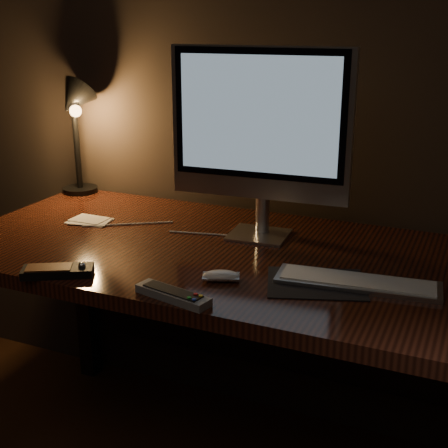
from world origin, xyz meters
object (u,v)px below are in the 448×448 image
at_px(media_remote, 58,271).
at_px(keyboard, 357,282).
at_px(monitor, 260,128).
at_px(tv_remote, 173,295).
at_px(desk, 242,284).
at_px(mouse, 221,277).
at_px(desk_lamp, 75,116).

bearing_deg(media_remote, keyboard, -10.08).
distance_m(monitor, tv_remote, 0.56).
relative_size(desk, mouse, 17.89).
height_order(desk, desk_lamp, desk_lamp).
bearing_deg(desk_lamp, media_remote, -70.61).
bearing_deg(keyboard, tv_remote, -152.07).
xyz_separation_m(desk, keyboard, (0.36, -0.16, 0.14)).
relative_size(desk, keyboard, 4.14).
distance_m(monitor, media_remote, 0.66).
bearing_deg(desk, monitor, 71.01).
height_order(monitor, mouse, monitor).
height_order(monitor, media_remote, monitor).
relative_size(mouse, desk_lamp, 0.21).
distance_m(keyboard, media_remote, 0.73).
relative_size(monitor, keyboard, 1.38).
xyz_separation_m(tv_remote, desk_lamp, (-0.71, 0.62, 0.27)).
relative_size(monitor, media_remote, 2.96).
bearing_deg(keyboard, monitor, 140.37).
xyz_separation_m(keyboard, tv_remote, (-0.37, -0.25, 0.00)).
distance_m(mouse, tv_remote, 0.15).
distance_m(monitor, mouse, 0.45).
xyz_separation_m(keyboard, mouse, (-0.31, -0.11, 0.00)).
relative_size(mouse, tv_remote, 0.46).
distance_m(desk, tv_remote, 0.43).
distance_m(monitor, keyboard, 0.51).
relative_size(monitor, desk_lamp, 1.28).
height_order(media_remote, desk_lamp, desk_lamp).
bearing_deg(desk_lamp, desk, -29.34).
bearing_deg(monitor, desk, -112.92).
height_order(media_remote, tv_remote, media_remote).
xyz_separation_m(media_remote, desk_lamp, (-0.38, 0.62, 0.27)).
xyz_separation_m(mouse, media_remote, (-0.38, -0.13, 0.00)).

